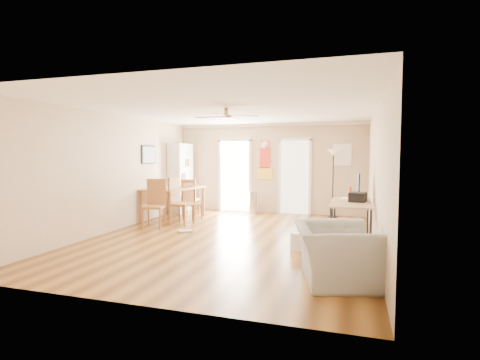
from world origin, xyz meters
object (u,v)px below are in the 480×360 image
(dining_chair_right_a, at_px, (193,202))
(printer, at_px, (358,197))
(computer_desk, at_px, (351,223))
(wastebasket_a, at_px, (298,241))
(torchiere_lamp, at_px, (333,183))
(dining_chair_far, at_px, (191,197))
(dining_table, at_px, (174,203))
(trash_can, at_px, (254,203))
(dining_chair_near, at_px, (154,204))
(wastebasket_b, at_px, (345,243))
(dining_chair_right_b, at_px, (182,201))
(armchair, at_px, (335,254))
(bookshelf, at_px, (181,178))

(dining_chair_right_a, distance_m, printer, 4.26)
(computer_desk, relative_size, wastebasket_a, 4.76)
(computer_desk, height_order, wastebasket_a, computer_desk)
(torchiere_lamp, relative_size, printer, 5.35)
(dining_chair_far, bearing_deg, dining_table, 72.93)
(computer_desk, distance_m, wastebasket_a, 1.22)
(trash_can, xyz_separation_m, torchiere_lamp, (2.21, 0.04, 0.61))
(dining_chair_near, bearing_deg, wastebasket_b, -22.40)
(dining_chair_right_b, distance_m, dining_chair_near, 0.72)
(dining_table, bearing_deg, dining_chair_right_a, -0.83)
(dining_table, distance_m, armchair, 5.65)
(dining_chair_right_b, bearing_deg, torchiere_lamp, -50.85)
(dining_chair_near, height_order, printer, dining_chair_near)
(trash_can, relative_size, armchair, 0.54)
(bookshelf, xyz_separation_m, trash_can, (2.15, 0.34, -0.69))
(dining_table, distance_m, dining_chair_right_b, 0.85)
(dining_chair_right_b, height_order, dining_chair_far, dining_chair_right_b)
(dining_chair_right_a, distance_m, dining_chair_near, 1.27)
(dining_chair_right_b, xyz_separation_m, wastebasket_b, (3.84, -1.36, -0.43))
(trash_can, bearing_deg, dining_table, -139.06)
(dining_table, relative_size, torchiere_lamp, 0.91)
(bookshelf, distance_m, armchair, 6.77)
(dining_table, xyz_separation_m, wastebasket_b, (4.39, -1.99, -0.28))
(bookshelf, relative_size, dining_chair_far, 2.00)
(dining_chair_right_a, relative_size, wastebasket_a, 3.02)
(dining_table, height_order, wastebasket_a, dining_table)
(dining_chair_right_a, relative_size, wastebasket_b, 3.46)
(printer, bearing_deg, dining_chair_far, 167.08)
(dining_chair_right_a, height_order, torchiere_lamp, torchiere_lamp)
(bookshelf, bearing_deg, wastebasket_a, -44.27)
(dining_chair_right_b, distance_m, armchair, 4.83)
(bookshelf, distance_m, wastebasket_b, 5.79)
(wastebasket_b, bearing_deg, dining_chair_near, 169.58)
(dining_chair_right_b, height_order, wastebasket_a, dining_chair_right_b)
(dining_chair_near, bearing_deg, torchiere_lamp, 23.78)
(dining_chair_right_b, distance_m, computer_desk, 4.00)
(computer_desk, height_order, wastebasket_b, computer_desk)
(dining_chair_far, bearing_deg, dining_chair_right_b, 100.06)
(dining_table, height_order, armchair, dining_table)
(dining_chair_near, height_order, dining_chair_far, dining_chair_near)
(dining_chair_right_a, relative_size, dining_chair_right_b, 0.83)
(computer_desk, distance_m, armchair, 2.29)
(dining_chair_far, bearing_deg, dining_chair_near, 83.02)
(dining_chair_right_a, relative_size, trash_can, 1.50)
(bookshelf, xyz_separation_m, dining_table, (0.38, -1.19, -0.59))
(dining_chair_right_b, bearing_deg, armchair, -122.58)
(trash_can, xyz_separation_m, armchair, (2.53, -5.20, 0.07))
(wastebasket_a, relative_size, armchair, 0.27)
(bookshelf, distance_m, torchiere_lamp, 4.38)
(wastebasket_a, xyz_separation_m, armchair, (0.72, -1.49, 0.22))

